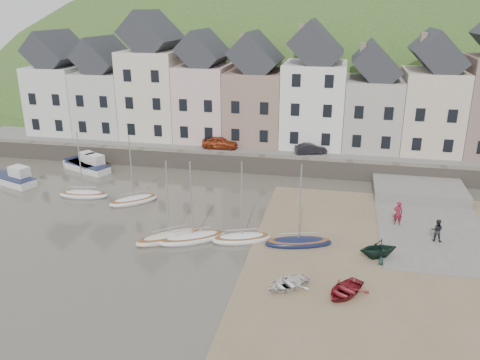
% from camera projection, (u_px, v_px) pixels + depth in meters
% --- Properties ---
extents(ground, '(160.00, 160.00, 0.00)m').
position_uv_depth(ground, '(223.00, 247.00, 34.93)').
color(ground, '#4E483D').
rests_on(ground, ground).
extents(quay_land, '(90.00, 30.00, 1.50)m').
position_uv_depth(quay_land, '(281.00, 131.00, 64.19)').
color(quay_land, '#2F5220').
rests_on(quay_land, ground).
extents(quay_street, '(70.00, 7.00, 0.10)m').
position_uv_depth(quay_street, '(267.00, 149.00, 53.32)').
color(quay_street, slate).
rests_on(quay_street, quay_land).
extents(seawall, '(70.00, 1.20, 1.80)m').
position_uv_depth(seawall, '(262.00, 164.00, 50.31)').
color(seawall, slate).
rests_on(seawall, ground).
extents(beach, '(18.00, 26.00, 0.06)m').
position_uv_depth(beach, '(382.00, 262.00, 32.79)').
color(beach, '#776348').
rests_on(beach, ground).
extents(slipway, '(8.00, 18.00, 0.12)m').
position_uv_depth(slipway, '(428.00, 219.00, 39.38)').
color(slipway, slate).
rests_on(slipway, ground).
extents(hillside, '(134.40, 84.00, 84.00)m').
position_uv_depth(hillside, '(271.00, 189.00, 97.25)').
color(hillside, '#2F5220').
rests_on(hillside, ground).
extents(townhouse_terrace, '(61.05, 8.00, 13.93)m').
position_uv_depth(townhouse_terrace, '(289.00, 91.00, 54.28)').
color(townhouse_terrace, silver).
rests_on(townhouse_terrace, quay_land).
extents(sailboat_0, '(4.62, 2.05, 6.32)m').
position_uv_depth(sailboat_0, '(84.00, 194.00, 44.04)').
color(sailboat_0, silver).
rests_on(sailboat_0, ground).
extents(sailboat_1, '(4.25, 4.02, 6.32)m').
position_uv_depth(sailboat_1, '(134.00, 200.00, 42.68)').
color(sailboat_1, silver).
rests_on(sailboat_1, ground).
extents(sailboat_2, '(4.95, 4.51, 6.32)m').
position_uv_depth(sailboat_2, '(170.00, 237.00, 35.92)').
color(sailboat_2, beige).
rests_on(sailboat_2, ground).
extents(sailboat_3, '(5.07, 3.89, 6.32)m').
position_uv_depth(sailboat_3, '(193.00, 238.00, 35.72)').
color(sailboat_3, silver).
rests_on(sailboat_3, ground).
extents(sailboat_4, '(4.58, 2.94, 6.32)m').
position_uv_depth(sailboat_4, '(242.00, 238.00, 35.70)').
color(sailboat_4, silver).
rests_on(sailboat_4, ground).
extents(sailboat_5, '(5.07, 2.74, 6.32)m').
position_uv_depth(sailboat_5, '(298.00, 242.00, 35.09)').
color(sailboat_5, '#12193A').
rests_on(sailboat_5, ground).
extents(motorboat_0, '(5.64, 3.74, 1.70)m').
position_uv_depth(motorboat_0, '(89.00, 165.00, 50.98)').
color(motorboat_0, silver).
rests_on(motorboat_0, ground).
extents(motorboat_1, '(5.65, 3.43, 1.70)m').
position_uv_depth(motorboat_1, '(14.00, 178.00, 47.24)').
color(motorboat_1, silver).
rests_on(motorboat_1, ground).
extents(motorboat_2, '(4.99, 4.01, 1.70)m').
position_uv_depth(motorboat_2, '(83.00, 163.00, 51.74)').
color(motorboat_2, silver).
rests_on(motorboat_2, ground).
extents(rowboat_white, '(3.47, 3.40, 0.59)m').
position_uv_depth(rowboat_white, '(287.00, 284.00, 29.66)').
color(rowboat_white, white).
rests_on(rowboat_white, beach).
extents(rowboat_green, '(3.32, 3.13, 1.39)m').
position_uv_depth(rowboat_green, '(378.00, 248.00, 33.15)').
color(rowboat_green, black).
rests_on(rowboat_green, beach).
extents(rowboat_red, '(3.39, 3.68, 0.62)m').
position_uv_depth(rowboat_red, '(345.00, 290.00, 28.96)').
color(rowboat_red, maroon).
rests_on(rowboat_red, beach).
extents(person_red, '(0.71, 0.49, 1.89)m').
position_uv_depth(person_red, '(398.00, 213.00, 38.00)').
color(person_red, maroon).
rests_on(person_red, slipway).
extents(person_dark, '(0.94, 0.81, 1.68)m').
position_uv_depth(person_dark, '(437.00, 230.00, 35.34)').
color(person_dark, black).
rests_on(person_dark, slipway).
extents(car_left, '(3.91, 1.71, 1.31)m').
position_uv_depth(car_left, '(220.00, 143.00, 53.15)').
color(car_left, '#963315').
rests_on(car_left, quay_street).
extents(car_right, '(3.50, 2.16, 1.09)m').
position_uv_depth(car_right, '(311.00, 149.00, 51.28)').
color(car_right, black).
rests_on(car_right, quay_street).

